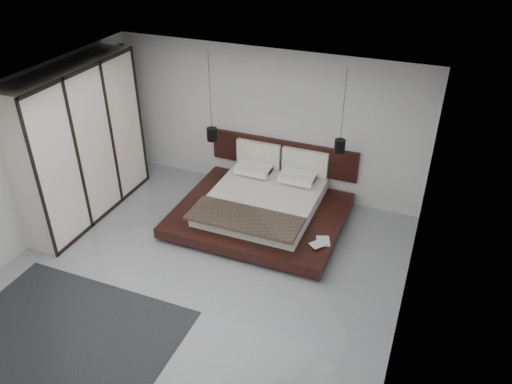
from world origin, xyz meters
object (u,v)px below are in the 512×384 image
at_px(pendant_left, 212,134).
at_px(rug, 66,336).
at_px(wardrobe, 80,144).
at_px(pendant_right, 340,146).
at_px(lattice_screen, 118,115).
at_px(bed, 263,205).

relative_size(pendant_left, rug, 0.55).
height_order(wardrobe, rug, wardrobe).
height_order(pendant_left, wardrobe, pendant_left).
bearing_deg(pendant_left, rug, -93.52).
relative_size(pendant_right, rug, 0.48).
height_order(lattice_screen, pendant_right, pendant_right).
xyz_separation_m(bed, rug, (-1.44, -3.60, -0.29)).
distance_m(lattice_screen, bed, 3.49).
bearing_deg(pendant_left, lattice_screen, 177.87).
bearing_deg(wardrobe, lattice_screen, 99.78).
bearing_deg(rug, pendant_right, 57.10).
bearing_deg(wardrobe, pendant_right, 18.05).
distance_m(pendant_left, rug, 4.27).
bearing_deg(rug, wardrobe, 120.77).
height_order(pendant_right, rug, pendant_right).
xyz_separation_m(bed, wardrobe, (-3.04, -0.91, 1.07)).
bearing_deg(lattice_screen, bed, -9.42).
relative_size(bed, wardrobe, 1.04).
relative_size(pendant_right, wardrobe, 0.52).
bearing_deg(bed, lattice_screen, 170.58).
bearing_deg(rug, lattice_screen, 114.07).
distance_m(wardrobe, rug, 3.41).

